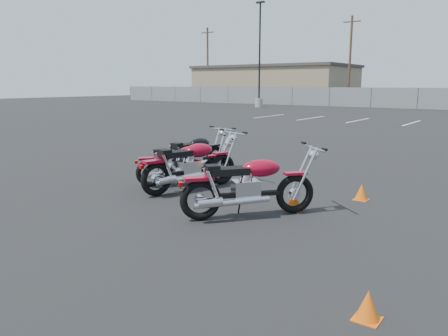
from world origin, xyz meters
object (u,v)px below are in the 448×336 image
Objects in this scene: motorcycle_third_red at (191,165)px; motorcycle_front_red at (183,164)px; motorcycle_second_black at (194,155)px; motorcycle_rear_red at (249,186)px.

motorcycle_front_red is at bearing 149.39° from motorcycle_third_red.
motorcycle_rear_red is at bearing -35.94° from motorcycle_second_black.
motorcycle_second_black is at bearing 126.69° from motorcycle_third_red.
motorcycle_second_black is at bearing 116.29° from motorcycle_front_red.
motorcycle_third_red is 2.12m from motorcycle_rear_red.
motorcycle_rear_red is at bearing -25.16° from motorcycle_front_red.
motorcycle_front_red is 0.84× the size of motorcycle_second_black.
motorcycle_second_black is 0.94× the size of motorcycle_third_red.
motorcycle_front_red is at bearing -63.71° from motorcycle_second_black.
motorcycle_front_red is at bearing 154.84° from motorcycle_rear_red.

